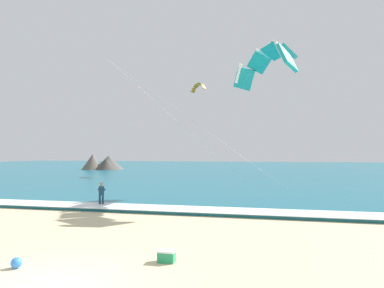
# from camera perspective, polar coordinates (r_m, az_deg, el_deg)

# --- Properties ---
(ground_plane) EXTENTS (200.00, 200.00, 0.00)m
(ground_plane) POSITION_cam_1_polar(r_m,az_deg,el_deg) (10.91, -22.58, -21.15)
(ground_plane) COLOR beige
(sea) EXTENTS (200.00, 120.00, 0.20)m
(sea) POSITION_cam_1_polar(r_m,az_deg,el_deg) (79.94, 8.62, -4.09)
(sea) COLOR #146075
(sea) RESTS_ON ground
(surf_foam) EXTENTS (200.00, 2.32, 0.04)m
(surf_foam) POSITION_cam_1_polar(r_m,az_deg,el_deg) (21.75, -3.17, -10.70)
(surf_foam) COLOR white
(surf_foam) RESTS_ON sea
(surfboard) EXTENTS (0.99, 1.45, 0.09)m
(surfboard) POSITION_cam_1_polar(r_m,az_deg,el_deg) (24.21, -14.94, -10.18)
(surfboard) COLOR white
(surfboard) RESTS_ON ground
(kitesurfer) EXTENTS (0.66, 0.66, 1.69)m
(kitesurfer) POSITION_cam_1_polar(r_m,az_deg,el_deg) (24.10, -14.92, -8.02)
(kitesurfer) COLOR #143347
(kitesurfer) RESTS_ON ground
(kite_primary) EXTENTS (13.01, 9.24, 11.14)m
(kite_primary) POSITION_cam_1_polar(r_m,az_deg,el_deg) (28.30, 12.49, 13.53)
(kite_primary) COLOR teal
(kite_distant) EXTENTS (3.20, 3.32, 1.47)m
(kite_distant) POSITION_cam_1_polar(r_m,az_deg,el_deg) (57.33, 1.14, 9.68)
(kite_distant) COLOR orange
(headland_left) EXTENTS (9.01, 7.33, 3.47)m
(headland_left) POSITION_cam_1_polar(r_m,az_deg,el_deg) (75.35, -14.57, -3.10)
(headland_left) COLOR #665B51
(headland_left) RESTS_ON ground
(cooler_box) EXTENTS (0.58, 0.38, 0.40)m
(cooler_box) POSITION_cam_1_polar(r_m,az_deg,el_deg) (12.15, -4.28, -18.19)
(cooler_box) COLOR #238E5B
(cooler_box) RESTS_ON ground
(beach_ball) EXTENTS (0.35, 0.35, 0.35)m
(beach_ball) POSITION_cam_1_polar(r_m,az_deg,el_deg) (12.83, -27.30, -17.24)
(beach_ball) COLOR #337FE5
(beach_ball) RESTS_ON ground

